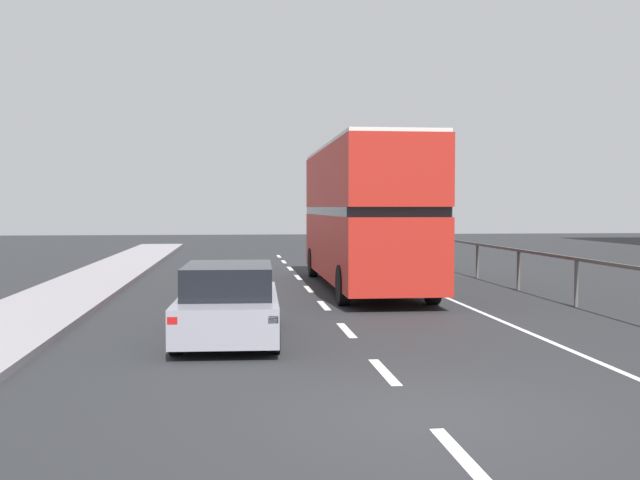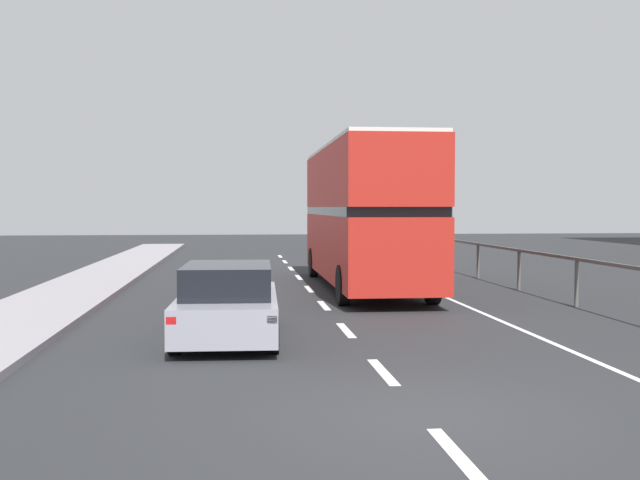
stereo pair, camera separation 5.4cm
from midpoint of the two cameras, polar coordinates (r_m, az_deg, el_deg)
ground_plane at (r=9.35m, az=7.53°, el=-12.88°), size 75.91×120.00×0.10m
lane_paint_markings at (r=18.06m, az=7.59°, el=-5.27°), size 3.60×46.00×0.01m
bridge_side_railing at (r=19.63m, az=18.62°, el=-1.91°), size 0.10×42.00×1.20m
double_decker_bus_red at (r=22.85m, az=3.34°, el=2.06°), size 2.59×10.90×4.24m
hatchback_car_near at (r=14.23m, az=-6.73°, el=-4.66°), size 1.93×4.54×1.39m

